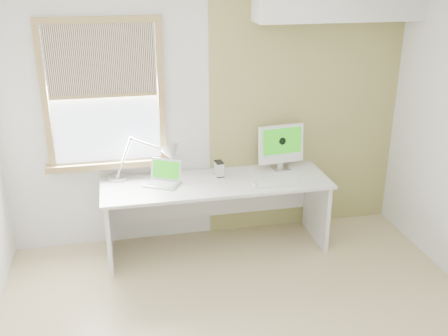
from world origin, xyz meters
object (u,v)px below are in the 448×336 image
object	(u,v)px
laptop	(164,178)
external_drive	(219,169)
desk	(215,197)
desk_lamp	(160,157)
imac	(281,145)

from	to	relation	value
laptop	external_drive	bearing A→B (deg)	6.81
desk	external_drive	distance (m)	0.29
desk_lamp	imac	xyz separation A→B (m)	(1.21, -0.00, 0.04)
desk	laptop	distance (m)	0.56
laptop	external_drive	xyz separation A→B (m)	(0.55, 0.07, 0.02)
imac	laptop	bearing A→B (deg)	-174.35
imac	desk_lamp	bearing A→B (deg)	179.78
imac	external_drive	bearing A→B (deg)	-175.34
imac	desk	bearing A→B (deg)	-169.62
laptop	imac	xyz separation A→B (m)	(1.20, 0.12, 0.21)
desk	laptop	xyz separation A→B (m)	(-0.50, 0.01, 0.25)
desk	desk_lamp	bearing A→B (deg)	165.35
desk	imac	world-z (taller)	imac
external_drive	desk	bearing A→B (deg)	-125.97
laptop	imac	size ratio (longest dim) A/B	0.81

